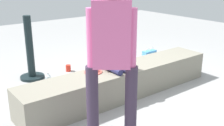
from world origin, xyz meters
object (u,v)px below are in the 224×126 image
at_px(child_seated, 113,54).
at_px(gift_bag, 149,58).
at_px(cake_plate, 93,71).
at_px(adult_standing, 112,45).
at_px(water_bottle_near_gift, 48,81).
at_px(handbag_black_leather, 115,73).
at_px(party_cup_red, 68,68).

bearing_deg(child_seated, gift_bag, 26.19).
relative_size(cake_plate, gift_bag, 0.69).
bearing_deg(adult_standing, gift_bag, 36.28).
bearing_deg(child_seated, water_bottle_near_gift, 122.87).
bearing_deg(cake_plate, handbag_black_leather, 29.07).
relative_size(child_seated, water_bottle_near_gift, 2.08).
xyz_separation_m(cake_plate, gift_bag, (1.51, 0.53, -0.26)).
xyz_separation_m(water_bottle_near_gift, party_cup_red, (0.56, 0.44, -0.05)).
height_order(gift_bag, water_bottle_near_gift, gift_bag).
distance_m(cake_plate, water_bottle_near_gift, 0.83).
bearing_deg(handbag_black_leather, cake_plate, -150.93).
height_order(gift_bag, party_cup_red, gift_bag).
bearing_deg(handbag_black_leather, gift_bag, 12.65).
distance_m(water_bottle_near_gift, party_cup_red, 0.71).
xyz_separation_m(child_seated, handbag_black_leather, (0.35, 0.41, -0.46)).
relative_size(adult_standing, gift_bag, 4.87).
xyz_separation_m(party_cup_red, handbag_black_leather, (0.31, -0.83, 0.08)).
height_order(water_bottle_near_gift, handbag_black_leather, handbag_black_leather).
height_order(cake_plate, party_cup_red, cake_plate).
bearing_deg(party_cup_red, cake_plate, -103.62).
xyz_separation_m(adult_standing, gift_bag, (1.86, 1.36, -0.81)).
xyz_separation_m(adult_standing, party_cup_red, (0.63, 1.99, -0.90)).
distance_m(child_seated, adult_standing, 1.02).
height_order(cake_plate, gift_bag, cake_plate).
height_order(child_seated, water_bottle_near_gift, child_seated).
bearing_deg(party_cup_red, adult_standing, -107.65).
distance_m(child_seated, gift_bag, 1.48).
bearing_deg(handbag_black_leather, child_seated, -129.83).
distance_m(gift_bag, party_cup_red, 1.38).
bearing_deg(cake_plate, water_bottle_near_gift, 110.93).
bearing_deg(water_bottle_near_gift, child_seated, -57.13).
relative_size(child_seated, handbag_black_leather, 1.34).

